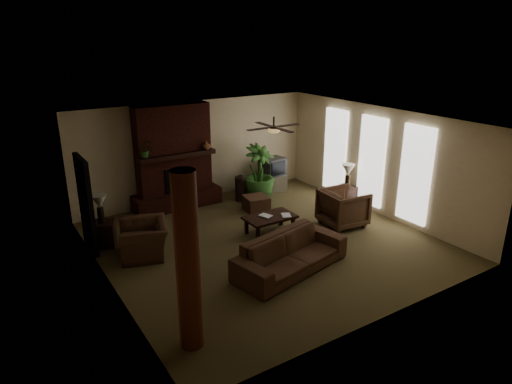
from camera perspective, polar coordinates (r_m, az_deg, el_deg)
room_shell at (r=9.96m, az=1.24°, el=0.98°), size 7.00×7.00×7.00m
fireplace at (r=12.41m, az=-10.18°, el=3.23°), size 2.40×0.70×2.80m
windows at (r=12.28m, az=14.25°, el=3.71°), size 0.08×3.65×2.35m
log_column at (r=6.70m, az=-8.55°, el=-8.80°), size 0.36×0.36×2.80m
doorway at (r=10.43m, az=-20.52°, el=-1.47°), size 0.10×1.00×2.10m
ceiling_fan at (r=10.13m, az=2.23°, el=7.90°), size 1.35×1.35×0.37m
sofa at (r=9.14m, az=4.39°, el=-7.00°), size 2.59×1.23×0.98m
armchair_left at (r=10.01m, az=-13.91°, el=-5.11°), size 1.02×1.28×0.98m
armchair_right at (r=11.40m, az=10.88°, el=-1.73°), size 1.01×1.07×1.01m
coffee_table at (r=10.81m, az=1.75°, el=-3.31°), size 1.20×0.70×0.43m
ottoman at (r=12.21m, az=0.02°, el=-1.45°), size 0.68×0.68×0.40m
tv_stand at (r=13.75m, az=1.95°, el=1.18°), size 0.96×0.73×0.50m
tv at (r=13.59m, az=2.21°, el=3.20°), size 0.70×0.59×0.52m
floor_vase at (r=12.87m, az=-1.88°, el=0.75°), size 0.34×0.34×0.77m
floor_plant at (r=12.95m, az=0.35°, el=0.94°), size 1.22×1.75×0.89m
side_table_left at (r=10.80m, az=-18.60°, el=-4.97°), size 0.65×0.65×0.55m
lamp_left at (r=10.53m, az=-19.01°, el=-1.37°), size 0.41×0.41×0.65m
side_table_right at (r=12.77m, az=11.11°, el=-0.52°), size 0.58×0.58×0.55m
lamp_right at (r=12.52m, az=11.47°, el=2.55°), size 0.43×0.43×0.65m
mantel_plant at (r=11.81m, az=-13.80°, el=5.01°), size 0.49×0.51×0.33m
mantel_vase at (r=12.35m, az=-6.21°, el=5.81°), size 0.23×0.24×0.22m
book_a at (r=10.64m, az=0.87°, el=-2.52°), size 0.21×0.10×0.29m
book_b at (r=10.76m, az=3.26°, el=-2.29°), size 0.20×0.11×0.29m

